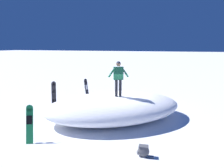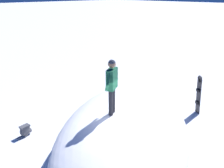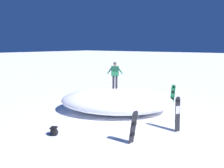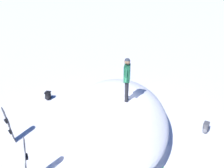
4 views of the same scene
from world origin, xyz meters
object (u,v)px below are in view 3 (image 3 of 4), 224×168
object	(u,v)px
snowboarder_standing	(115,73)
snowboard_tertiary_upright	(133,127)
snowboard_secondary_upright	(173,94)
snowboard_primary_upright	(177,114)
backpack_far	(118,93)
backpack_near	(54,131)

from	to	relation	value
snowboarder_standing	snowboard_tertiary_upright	xyz separation A→B (m)	(3.19, 3.24, -1.62)
snowboard_tertiary_upright	snowboard_secondary_upright	bearing A→B (deg)	-176.41
snowboard_primary_upright	snowboard_secondary_upright	size ratio (longest dim) A/B	1.16
snowboard_primary_upright	snowboard_secondary_upright	bearing A→B (deg)	-159.14
snowboard_secondary_upright	snowboard_tertiary_upright	xyz separation A→B (m)	(6.25, 0.39, 0.03)
backpack_far	snowboarder_standing	bearing A→B (deg)	31.53
snowboard_secondary_upright	backpack_near	distance (m)	8.33
snowboard_secondary_upright	snowboard_tertiary_upright	bearing A→B (deg)	3.59
snowboarder_standing	snowboard_primary_upright	xyz separation A→B (m)	(0.83, 4.33, -1.52)
snowboard_secondary_upright	snowboard_tertiary_upright	size ratio (longest dim) A/B	0.97
snowboarder_standing	backpack_far	bearing A→B (deg)	-148.47
snowboard_tertiary_upright	snowboarder_standing	bearing A→B (deg)	-134.57
snowboard_tertiary_upright	snowboard_primary_upright	bearing A→B (deg)	155.23
snowboard_primary_upright	snowboard_tertiary_upright	world-z (taller)	snowboard_primary_upright
backpack_near	snowboarder_standing	bearing A→B (deg)	178.61
backpack_far	backpack_near	bearing A→B (deg)	11.99
backpack_near	snowboard_primary_upright	bearing A→B (deg)	131.15
snowboard_secondary_upright	snowboard_tertiary_upright	distance (m)	6.26
snowboarder_standing	backpack_near	distance (m)	5.20
snowboard_secondary_upright	backpack_near	size ratio (longest dim) A/B	2.80
snowboard_primary_upright	backpack_far	xyz separation A→B (m)	(-3.61, -6.03, -0.69)
backpack_near	backpack_far	world-z (taller)	same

